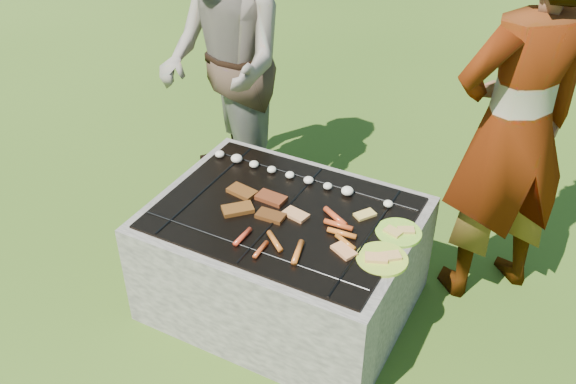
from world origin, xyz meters
name	(u,v)px	position (x,y,z in m)	size (l,w,h in m)	color
lawn	(284,301)	(0.00, 0.00, 0.00)	(60.00, 60.00, 0.00)	#2A4B12
fire_pit	(284,262)	(0.00, 0.00, 0.28)	(1.30, 1.00, 0.62)	#A0988E
mushrooms	(289,174)	(-0.12, 0.28, 0.63)	(1.05, 0.06, 0.04)	beige
pork_slabs	(254,203)	(-0.16, -0.02, 0.62)	(0.38, 0.29, 0.02)	#98501B
sausages	(309,235)	(0.20, -0.12, 0.63)	(0.52, 0.49, 0.03)	#D34A22
bread_on_grate	(328,226)	(0.25, -0.01, 0.62)	(0.46, 0.42, 0.02)	tan
plate_far	(398,232)	(0.56, 0.11, 0.61)	(0.29, 0.29, 0.03)	#C0F43A
plate_near	(382,259)	(0.56, -0.10, 0.61)	(0.31, 0.31, 0.03)	#D4E436
cook	(515,130)	(0.91, 0.66, 0.99)	(0.72, 0.47, 1.98)	#A49788
bystander	(222,65)	(-0.80, 0.72, 0.94)	(0.92, 0.71, 1.89)	#A08E86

